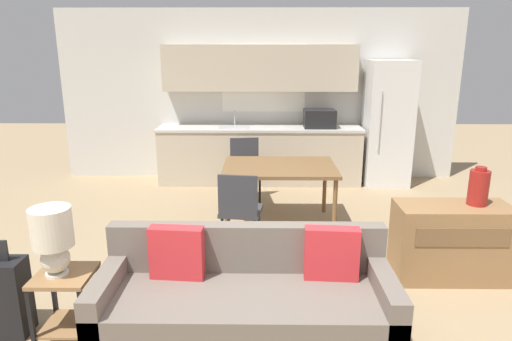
% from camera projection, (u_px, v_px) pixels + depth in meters
% --- Properties ---
extents(wall_back, '(6.40, 0.07, 2.70)m').
position_uv_depth(wall_back, '(260.00, 95.00, 7.37)').
color(wall_back, silver).
rests_on(wall_back, ground_plane).
extents(kitchen_counter, '(3.19, 0.65, 2.15)m').
position_uv_depth(kitchen_counter, '(261.00, 130.00, 7.22)').
color(kitchen_counter, beige).
rests_on(kitchen_counter, ground_plane).
extents(refrigerator, '(0.68, 0.69, 1.93)m').
position_uv_depth(refrigerator, '(387.00, 123.00, 7.09)').
color(refrigerator, white).
rests_on(refrigerator, ground_plane).
extents(dining_table, '(1.35, 0.97, 0.74)m').
position_uv_depth(dining_table, '(279.00, 171.00, 5.48)').
color(dining_table, brown).
rests_on(dining_table, ground_plane).
extents(couch, '(2.10, 0.80, 0.85)m').
position_uv_depth(couch, '(246.00, 299.00, 3.34)').
color(couch, '#3D2D1E').
rests_on(couch, ground_plane).
extents(side_table, '(0.40, 0.40, 0.54)m').
position_uv_depth(side_table, '(66.00, 296.00, 3.35)').
color(side_table, olive).
rests_on(side_table, ground_plane).
extents(table_lamp, '(0.29, 0.29, 0.51)m').
position_uv_depth(table_lamp, '(53.00, 236.00, 3.21)').
color(table_lamp, silver).
rests_on(table_lamp, side_table).
extents(credenza, '(1.04, 0.46, 0.72)m').
position_uv_depth(credenza, '(451.00, 242.00, 4.25)').
color(credenza, olive).
rests_on(credenza, ground_plane).
extents(vase, '(0.18, 0.18, 0.36)m').
position_uv_depth(vase, '(479.00, 187.00, 4.14)').
color(vase, maroon).
rests_on(vase, credenza).
extents(dining_chair_far_left, '(0.47, 0.47, 0.89)m').
position_uv_depth(dining_chair_far_left, '(245.00, 167.00, 6.34)').
color(dining_chair_far_left, '#38383D').
rests_on(dining_chair_far_left, ground_plane).
extents(dining_chair_near_left, '(0.47, 0.47, 0.89)m').
position_uv_depth(dining_chair_near_left, '(240.00, 208.00, 4.73)').
color(dining_chair_near_left, '#38383D').
rests_on(dining_chair_near_left, ground_plane).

